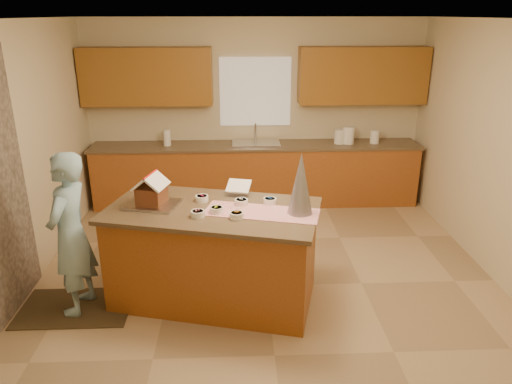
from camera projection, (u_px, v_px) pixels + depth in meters
floor at (266, 286)px, 5.21m from camera, size 5.50×5.50×0.00m
ceiling at (268, 19)px, 4.27m from camera, size 5.50×5.50×0.00m
wall_back at (255, 112)px, 7.32m from camera, size 5.50×5.50×0.00m
wall_front at (308, 347)px, 2.16m from camera, size 5.50×5.50×0.00m
wall_left at (6, 169)px, 4.64m from camera, size 5.50×5.50×0.00m
window_curtain at (255, 92)px, 7.18m from camera, size 1.05×0.03×1.00m
back_counter_base at (256, 175)px, 7.35m from camera, size 4.80×0.60×0.88m
back_counter_top at (256, 146)px, 7.19m from camera, size 4.85×0.63×0.04m
upper_cabinet_left at (147, 76)px, 6.89m from camera, size 1.85×0.35×0.80m
upper_cabinet_right at (363, 75)px, 7.02m from camera, size 1.85×0.35×0.80m
sink at (256, 146)px, 7.20m from camera, size 0.70×0.45×0.12m
faucet at (256, 132)px, 7.31m from camera, size 0.03×0.03×0.28m
island_base at (214, 256)px, 4.84m from camera, size 2.11×1.42×0.94m
island_top at (212, 210)px, 4.66m from camera, size 2.21×1.52×0.04m
table_runner at (262, 212)px, 4.56m from camera, size 1.13×0.64×0.01m
baking_tray at (152, 204)px, 4.72m from camera, size 0.57×0.48×0.03m
cookbook at (239, 186)px, 4.97m from camera, size 0.27×0.24×0.10m
tinsel_tree at (301, 184)px, 4.44m from camera, size 0.29×0.29×0.59m
rug at (76, 307)px, 4.81m from camera, size 1.08×0.70×0.01m
boy at (71, 234)px, 4.54m from camera, size 0.47×0.63×1.59m
canister_a at (339, 136)px, 7.20m from camera, size 0.15×0.15×0.21m
canister_b at (348, 135)px, 7.20m from camera, size 0.17×0.17×0.25m
canister_c at (375, 137)px, 7.23m from camera, size 0.14×0.14×0.19m
paper_towel at (167, 138)px, 7.09m from camera, size 0.11×0.11×0.23m
gingerbread_house at (151, 192)px, 4.67m from camera, size 0.36×0.36×0.30m
candy_bowls at (228, 207)px, 4.62m from camera, size 0.81×0.58×0.06m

